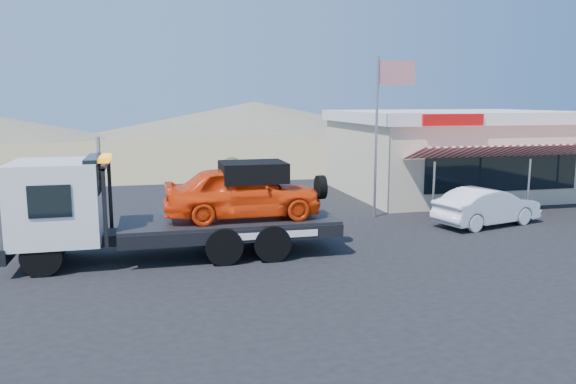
# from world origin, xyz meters

# --- Properties ---
(ground) EXTENTS (120.00, 120.00, 0.00)m
(ground) POSITION_xyz_m (0.00, 0.00, 0.00)
(ground) COLOR olive
(ground) RESTS_ON ground
(asphalt_lot) EXTENTS (32.00, 24.00, 0.02)m
(asphalt_lot) POSITION_xyz_m (2.00, 3.00, 0.01)
(asphalt_lot) COLOR black
(asphalt_lot) RESTS_ON ground
(tow_truck) EXTENTS (8.80, 2.61, 2.94)m
(tow_truck) POSITION_xyz_m (-3.01, 0.76, 1.58)
(tow_truck) COLOR black
(tow_truck) RESTS_ON asphalt_lot
(white_sedan) EXTENTS (4.29, 2.40, 1.34)m
(white_sedan) POSITION_xyz_m (8.05, 2.24, 0.69)
(white_sedan) COLOR silver
(white_sedan) RESTS_ON asphalt_lot
(jerky_store) EXTENTS (10.40, 9.97, 3.90)m
(jerky_store) POSITION_xyz_m (10.50, 8.97, 1.99)
(jerky_store) COLOR beige
(jerky_store) RESTS_ON asphalt_lot
(flagpole) EXTENTS (1.55, 0.10, 6.00)m
(flagpole) POSITION_xyz_m (4.93, 4.50, 3.76)
(flagpole) COLOR #99999E
(flagpole) RESTS_ON asphalt_lot
(distant_hills) EXTENTS (126.00, 48.00, 4.20)m
(distant_hills) POSITION_xyz_m (-9.77, 55.14, 1.89)
(distant_hills) COLOR #726B59
(distant_hills) RESTS_ON ground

